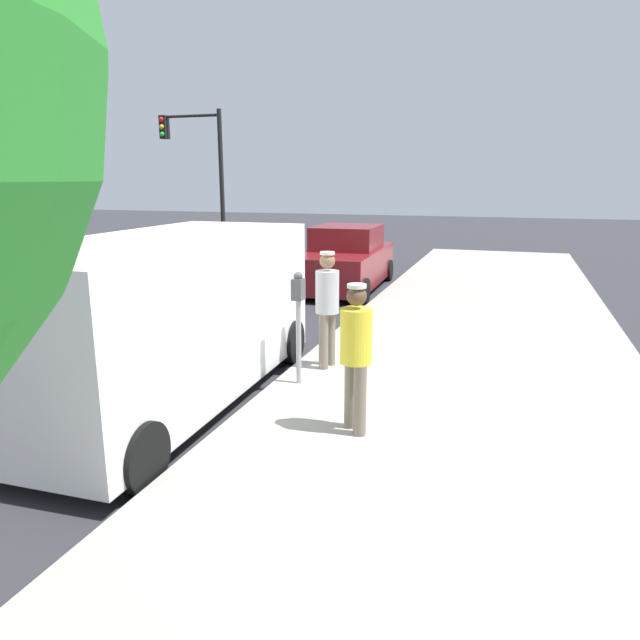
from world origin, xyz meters
TOP-DOWN VIEW (x-y plane):
  - ground_plane at (0.00, 0.00)m, footprint 80.00×80.00m
  - sidewalk_slab at (3.50, 0.00)m, footprint 5.00×32.00m
  - parking_meter_near at (1.35, -0.41)m, footprint 0.14×0.18m
  - pedestrian_in_gray at (1.49, 0.39)m, footprint 0.34×0.36m
  - pedestrian_in_yellow at (2.47, -1.66)m, footprint 0.34×0.34m
  - parked_van at (-0.15, -1.24)m, footprint 2.22×5.24m
  - parked_sedan_ahead at (-0.19, 7.28)m, footprint 2.07×4.46m
  - traffic_light_corner at (-6.82, 11.55)m, footprint 2.48×0.42m

SIDE VIEW (x-z plane):
  - ground_plane at x=0.00m, z-range 0.00..0.00m
  - sidewalk_slab at x=3.50m, z-range 0.00..0.15m
  - parked_sedan_ahead at x=-0.19m, z-range -0.08..1.57m
  - pedestrian_in_yellow at x=2.47m, z-range 0.26..1.90m
  - pedestrian_in_gray at x=1.49m, z-range 0.27..1.97m
  - parked_van at x=-0.15m, z-range 0.08..2.23m
  - parking_meter_near at x=1.35m, z-range 0.42..1.94m
  - traffic_light_corner at x=-6.82m, z-range 0.92..6.12m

